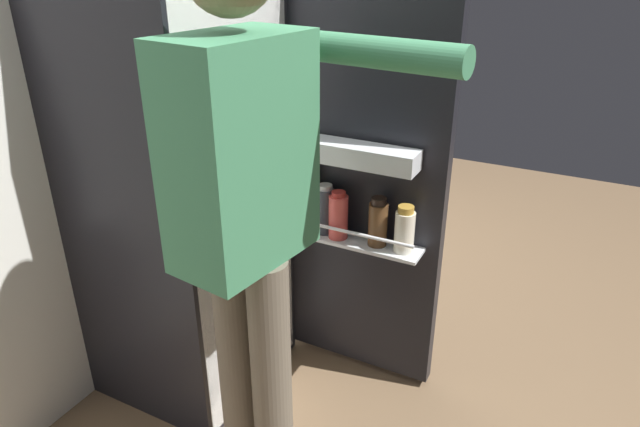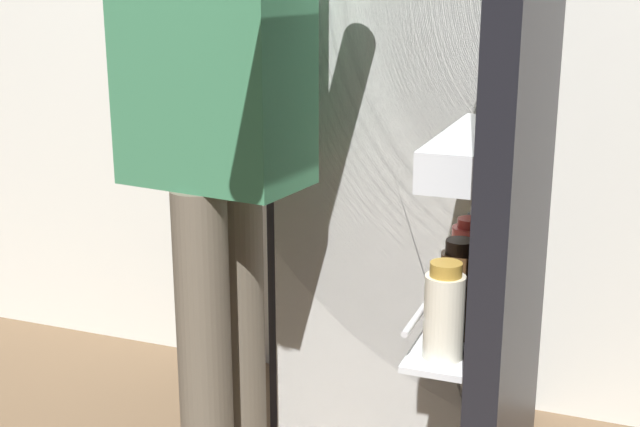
{
  "view_description": "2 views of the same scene",
  "coord_description": "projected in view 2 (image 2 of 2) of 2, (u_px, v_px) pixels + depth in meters",
  "views": [
    {
      "loc": [
        -1.42,
        -0.76,
        1.58
      ],
      "look_at": [
        0.0,
        -0.03,
        0.83
      ],
      "focal_mm": 31.58,
      "sensor_mm": 36.0,
      "label": 1
    },
    {
      "loc": [
        0.54,
        -1.57,
        1.26
      ],
      "look_at": [
        -0.05,
        -0.06,
        0.81
      ],
      "focal_mm": 48.17,
      "sensor_mm": 36.0,
      "label": 2
    }
  ],
  "objects": [
    {
      "name": "person",
      "position": [
        219.0,
        110.0,
        1.8
      ],
      "size": [
        0.53,
        0.73,
        1.65
      ],
      "color": "#665B4C",
      "rests_on": "ground_plane"
    },
    {
      "name": "refrigerator",
      "position": [
        427.0,
        141.0,
        2.12
      ],
      "size": [
        0.67,
        1.16,
        1.72
      ],
      "color": "black",
      "rests_on": "ground_plane"
    }
  ]
}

